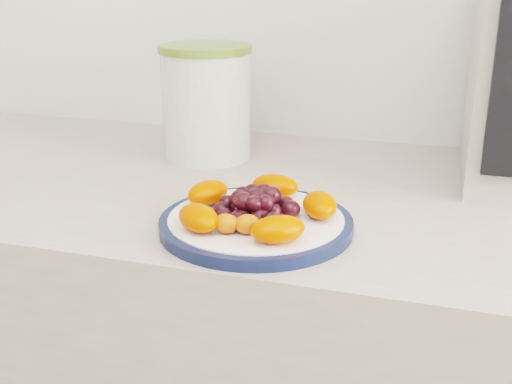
% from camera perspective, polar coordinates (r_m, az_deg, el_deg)
% --- Properties ---
extents(plate_rim, '(0.24, 0.24, 0.01)m').
position_cam_1_polar(plate_rim, '(0.80, 0.00, -2.87)').
color(plate_rim, '#111B3D').
rests_on(plate_rim, counter).
extents(plate_face, '(0.22, 0.22, 0.02)m').
position_cam_1_polar(plate_face, '(0.80, 0.00, -2.81)').
color(plate_face, white).
rests_on(plate_face, counter).
extents(canister, '(0.16, 0.16, 0.18)m').
position_cam_1_polar(canister, '(1.09, -4.42, 7.65)').
color(canister, '#465E1F').
rests_on(canister, counter).
extents(canister_lid, '(0.17, 0.17, 0.01)m').
position_cam_1_polar(canister_lid, '(1.07, -4.56, 12.61)').
color(canister_lid, olive).
rests_on(canister_lid, canister).
extents(fruit_plate, '(0.21, 0.20, 0.04)m').
position_cam_1_polar(fruit_plate, '(0.79, -0.11, -1.23)').
color(fruit_plate, '#F93500').
rests_on(fruit_plate, plate_face).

